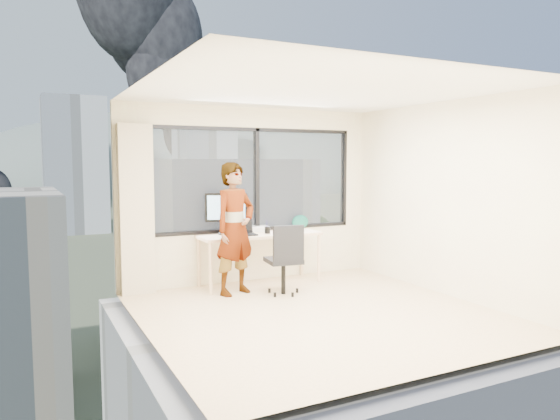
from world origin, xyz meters
TOP-DOWN VIEW (x-y plane):
  - floor at (0.00, 0.00)m, footprint 4.00×4.00m
  - ceiling at (0.00, 0.00)m, footprint 4.00×4.00m
  - wall_front at (0.00, -2.00)m, footprint 4.00×0.01m
  - wall_left at (-2.00, 0.00)m, footprint 0.01×4.00m
  - wall_right at (2.00, 0.00)m, footprint 0.01×4.00m
  - window_wall at (0.05, 2.00)m, footprint 3.30×0.16m
  - curtain at (-1.72, 1.88)m, footprint 0.45×0.14m
  - desk at (0.00, 1.66)m, footprint 1.80×0.60m
  - chair at (0.05, 0.99)m, footprint 0.56×0.56m
  - person at (-0.53, 1.30)m, footprint 0.76×0.63m
  - monitor at (-0.46, 1.81)m, footprint 0.61×0.33m
  - game_console at (0.09, 1.92)m, footprint 0.36×0.32m
  - laptop at (-0.29, 1.60)m, footprint 0.39×0.41m
  - cellphone at (0.34, 1.56)m, footprint 0.12×0.07m
  - pen_cup at (0.10, 1.62)m, footprint 0.10×0.10m
  - handbag at (0.80, 1.89)m, footprint 0.31×0.21m
  - exterior_ground at (0.00, 120.00)m, footprint 400.00×400.00m
  - near_bldg_b at (12.00, 38.00)m, footprint 14.00×13.00m
  - near_bldg_c at (30.00, 28.00)m, footprint 12.00×10.00m
  - far_tower_b at (8.00, 120.00)m, footprint 13.00×13.00m
  - far_tower_c at (45.00, 140.00)m, footprint 15.00×15.00m
  - hill_b at (100.00, 320.00)m, footprint 300.00×220.00m
  - tree_b at (4.00, 18.00)m, footprint 7.60×7.60m
  - tree_c at (22.00, 40.00)m, footprint 8.40×8.40m
  - smoke_plume_b at (55.00, 170.00)m, footprint 30.00×18.00m

SIDE VIEW (x-z plane):
  - exterior_ground at x=0.00m, z-range -14.02..-13.98m
  - hill_b at x=100.00m, z-range -62.00..34.00m
  - tree_b at x=4.00m, z-range -14.00..-5.00m
  - near_bldg_c at x=30.00m, z-range -14.00..-4.00m
  - tree_c at x=22.00m, z-range -14.00..-4.00m
  - near_bldg_b at x=12.00m, z-range -14.00..2.00m
  - far_tower_c at x=45.00m, z-range -14.00..12.00m
  - floor at x=0.00m, z-range -0.01..0.01m
  - desk at x=0.00m, z-range 0.00..0.75m
  - chair at x=0.05m, z-range 0.00..0.98m
  - cellphone at x=0.34m, z-range 0.75..0.76m
  - game_console at x=0.09m, z-range 0.75..0.83m
  - pen_cup at x=0.10m, z-range 0.75..0.85m
  - handbag at x=0.80m, z-range 0.75..0.96m
  - laptop at x=-0.29m, z-range 0.75..0.99m
  - person at x=-0.53m, z-range 0.00..1.79m
  - far_tower_b at x=8.00m, z-range -14.00..16.00m
  - monitor at x=-0.46m, z-range 0.75..1.36m
  - curtain at x=-1.72m, z-range 0.00..2.30m
  - wall_front at x=0.00m, z-range 0.00..2.60m
  - wall_left at x=-2.00m, z-range 0.00..2.60m
  - wall_right at x=2.00m, z-range 0.00..2.60m
  - window_wall at x=0.05m, z-range 0.75..2.30m
  - ceiling at x=0.00m, z-range 2.60..2.60m
  - smoke_plume_b at x=55.00m, z-range -8.00..62.00m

